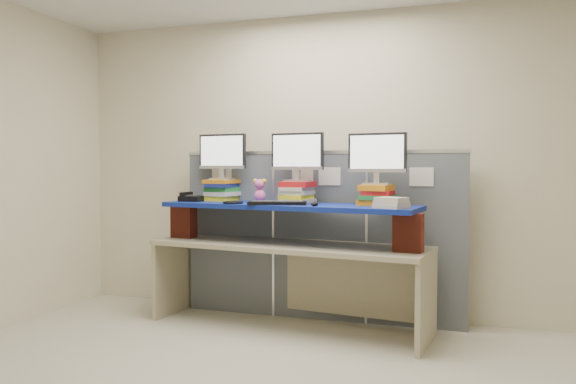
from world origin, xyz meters
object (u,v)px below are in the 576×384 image
(blue_board, at_px, (288,206))
(monitor_right, at_px, (377,155))
(monitor_center, at_px, (297,154))
(desk_phone, at_px, (191,198))
(desk, at_px, (288,260))
(keyboard, at_px, (277,203))
(monitor_left, at_px, (222,154))

(blue_board, bearing_deg, monitor_right, 9.03)
(blue_board, bearing_deg, monitor_center, 74.59)
(monitor_right, relative_size, desk_phone, 2.40)
(desk, bearing_deg, keyboard, -101.58)
(desk, relative_size, monitor_left, 5.11)
(desk, bearing_deg, monitor_right, 9.03)
(monitor_center, relative_size, monitor_right, 1.00)
(blue_board, distance_m, keyboard, 0.15)
(keyboard, relative_size, desk_phone, 2.53)
(blue_board, height_order, keyboard, keyboard)
(desk, xyz_separation_m, monitor_left, (-0.71, 0.21, 0.92))
(keyboard, xyz_separation_m, desk_phone, (-0.90, 0.19, 0.02))
(desk, relative_size, blue_board, 1.11)
(desk, height_order, keyboard, keyboard)
(monitor_left, bearing_deg, monitor_right, 0.00)
(blue_board, relative_size, desk_phone, 11.09)
(blue_board, bearing_deg, desk_phone, -175.65)
(monitor_center, distance_m, keyboard, 0.49)
(desk, distance_m, monitor_center, 0.92)
(keyboard, bearing_deg, blue_board, 57.69)
(blue_board, xyz_separation_m, desk_phone, (-0.94, 0.05, 0.05))
(monitor_center, bearing_deg, monitor_left, -180.00)
(blue_board, height_order, monitor_left, monitor_left)
(desk, distance_m, keyboard, 0.52)
(monitor_left, relative_size, monitor_right, 1.00)
(monitor_center, xyz_separation_m, keyboard, (-0.10, -0.25, -0.41))
(keyboard, distance_m, desk_phone, 0.92)
(desk, relative_size, monitor_center, 5.11)
(monitor_center, bearing_deg, monitor_right, -0.00)
(monitor_center, height_order, keyboard, monitor_center)
(desk, relative_size, monitor_right, 5.11)
(monitor_left, relative_size, desk_phone, 2.40)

